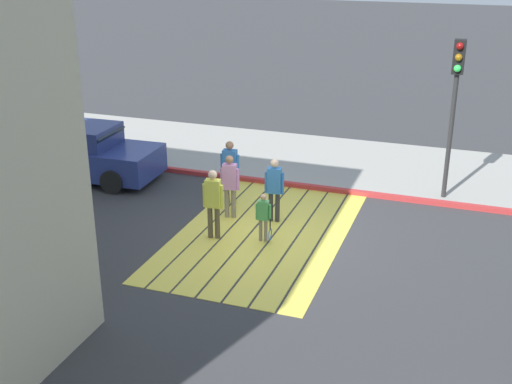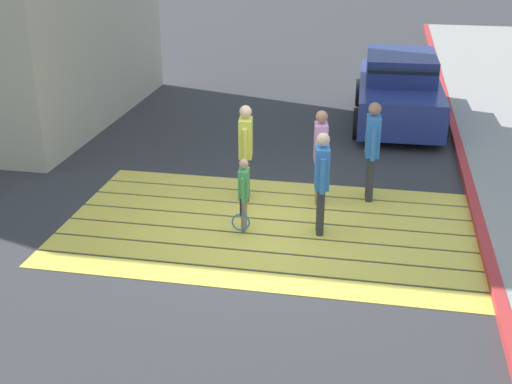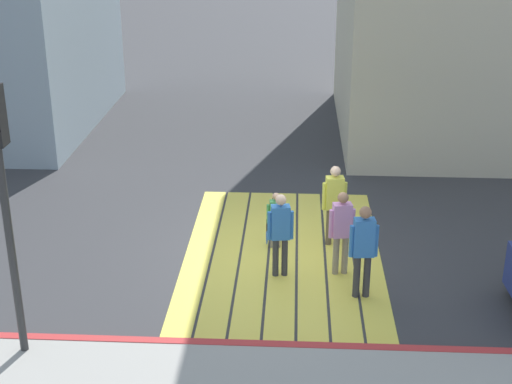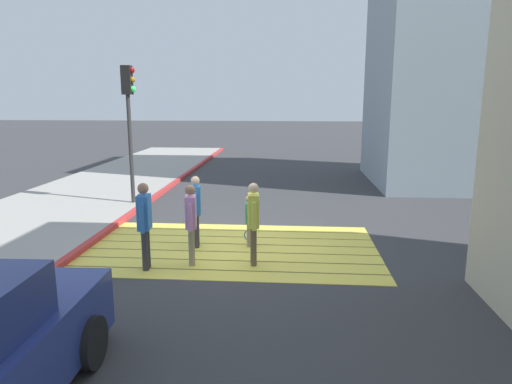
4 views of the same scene
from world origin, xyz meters
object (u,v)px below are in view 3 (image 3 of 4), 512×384
Objects in this scene: pedestrian_adult_trailing at (334,200)px; pedestrian_child_with_racket at (275,218)px; pedestrian_adult_lead at (364,245)px; traffic_light_corner at (1,170)px; pedestrian_adult_side at (280,229)px; pedestrian_teen_behind at (342,227)px.

pedestrian_child_with_racket is (-0.20, 1.15, -0.32)m from pedestrian_adult_trailing.
pedestrian_adult_lead is 2.11m from pedestrian_adult_trailing.
pedestrian_adult_trailing is at bearing 11.19° from pedestrian_adult_lead.
traffic_light_corner reaches higher than pedestrian_adult_side.
pedestrian_adult_lead is 1.05× the size of pedestrian_teen_behind.
pedestrian_child_with_racket is (1.86, 1.56, -0.35)m from pedestrian_adult_lead.
pedestrian_adult_lead is 1.03× the size of pedestrian_adult_trailing.
pedestrian_teen_behind is (2.90, -4.94, -2.09)m from traffic_light_corner.
pedestrian_adult_lead is 1.46× the size of pedestrian_child_with_racket.
pedestrian_child_with_racket is at bearing 99.97° from pedestrian_adult_trailing.
pedestrian_teen_behind is at bearing -129.85° from pedestrian_child_with_racket.
traffic_light_corner is 6.70m from pedestrian_adult_trailing.
pedestrian_teen_behind is (-1.24, -0.08, -0.03)m from pedestrian_adult_trailing.
pedestrian_teen_behind is at bearing -83.26° from pedestrian_adult_side.
pedestrian_adult_trailing is (2.07, 0.41, -0.03)m from pedestrian_adult_lead.
pedestrian_adult_lead is (2.07, -5.26, -2.04)m from traffic_light_corner.
pedestrian_teen_behind is 1.39× the size of pedestrian_child_with_racket.
pedestrian_child_with_racket is (1.16, 0.13, -0.29)m from pedestrian_adult_side.
pedestrian_adult_lead is 1.60m from pedestrian_adult_side.
traffic_light_corner is 5.90m from pedestrian_child_with_racket.
pedestrian_adult_lead is at bearing -115.99° from pedestrian_adult_side.
pedestrian_adult_lead reaches higher than pedestrian_child_with_racket.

